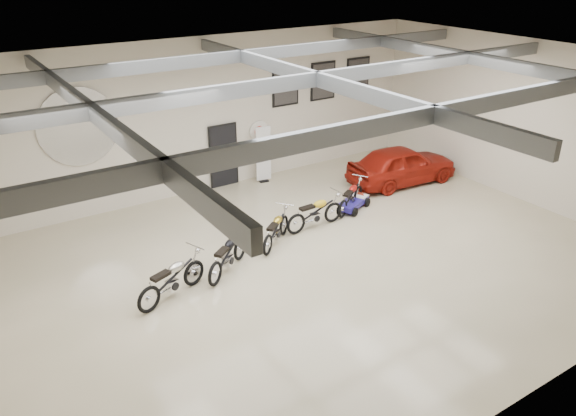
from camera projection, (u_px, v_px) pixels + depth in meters
floor at (313, 263)px, 14.53m from camera, size 16.00×12.00×0.01m
ceiling at (318, 68)px, 12.43m from camera, size 16.00×12.00×0.01m
back_wall at (207, 116)px, 18.04m from camera, size 16.00×0.02×5.00m
right_wall at (524, 122)px, 17.45m from camera, size 0.02×12.00×5.00m
ceiling_beams at (317, 79)px, 12.53m from camera, size 15.80×11.80×0.32m
door at (223, 156)px, 18.86m from camera, size 0.92×0.08×2.10m
logo_plaque at (78, 127)px, 15.89m from camera, size 2.30×0.06×1.16m
poster_left at (285, 86)px, 19.24m from camera, size 1.05×0.08×1.35m
poster_mid at (323, 81)px, 20.04m from camera, size 1.05×0.08×1.35m
poster_right at (358, 76)px, 20.83m from camera, size 1.05×0.08×1.35m
oil_sign at (259, 131)px, 19.28m from camera, size 0.72×0.10×0.72m
banner_stand at (263, 155)px, 19.19m from camera, size 0.56×0.30×1.94m
motorcycle_silver at (171, 278)px, 12.87m from camera, size 2.07×1.27×1.03m
motorcycle_black at (228, 254)px, 13.94m from camera, size 1.90×1.58×0.99m
motorcycle_gold at (276, 229)px, 15.26m from camera, size 1.75×1.52×0.93m
motorcycle_yellow at (315, 212)px, 16.15m from camera, size 1.95×0.67×1.00m
motorcycle_red at (351, 196)px, 17.28m from camera, size 1.81×1.33×0.92m
go_kart at (355, 199)px, 17.52m from camera, size 1.68×1.25×0.55m
vintage_car at (402, 165)px, 19.22m from camera, size 1.93×4.04×1.33m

